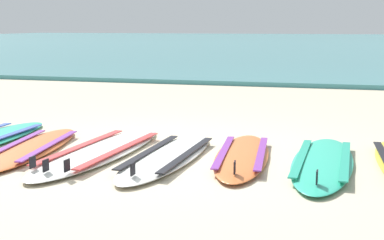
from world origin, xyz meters
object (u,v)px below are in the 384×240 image
surfboard_1 (32,148)px  surfboard_4 (242,156)px  surfboard_2 (100,151)px  surfboard_5 (323,162)px  surfboard_3 (168,156)px

surfboard_1 → surfboard_4: 2.27m
surfboard_1 → surfboard_2: size_ratio=0.86×
surfboard_2 → surfboard_5: 2.28m
surfboard_1 → surfboard_3: bearing=0.7°
surfboard_1 → surfboard_3: (1.54, 0.02, -0.00)m
surfboard_3 → surfboard_4: same height
surfboard_1 → surfboard_5: (3.06, 0.17, -0.00)m
surfboard_2 → surfboard_3: size_ratio=1.14×
surfboard_1 → surfboard_4: (2.26, 0.24, 0.00)m
surfboard_1 → surfboard_4: bearing=6.0°
surfboard_2 → surfboard_4: same height
surfboard_3 → surfboard_1: bearing=-179.3°
surfboard_1 → surfboard_3: same height
surfboard_2 → surfboard_1: bearing=-176.3°
surfboard_2 → surfboard_3: (0.75, -0.03, -0.00)m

